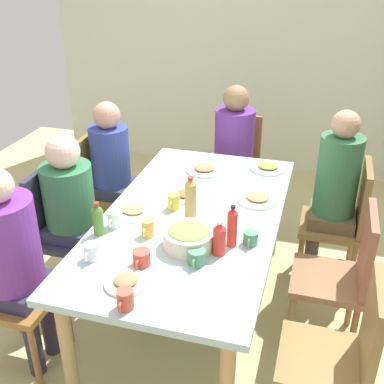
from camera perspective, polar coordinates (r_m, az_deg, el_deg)
ground_plane at (r=3.23m, az=-0.00°, el=-14.15°), size 5.77×5.77×0.00m
wall_left at (r=4.90m, az=8.35°, el=17.28°), size 0.12×4.27×2.60m
dining_table at (r=2.83m, az=-0.00°, el=-4.09°), size 1.85×1.00×0.74m
chair_0 at (r=2.82m, az=-21.43°, el=-10.14°), size 0.40×0.40×0.90m
person_0 at (r=2.65m, az=-20.63°, el=-6.94°), size 0.32×0.32×1.20m
chair_1 at (r=2.84m, az=17.49°, el=-9.04°), size 0.40×0.40×0.90m
chair_2 at (r=2.37m, az=17.38°, el=-17.70°), size 0.40×0.40×0.90m
chair_3 at (r=3.37m, az=17.56°, el=-2.97°), size 0.40×0.40×0.90m
person_3 at (r=3.26m, az=16.51°, el=0.57°), size 0.30×0.30×1.25m
chair_4 at (r=3.70m, az=-10.51°, el=0.77°), size 0.40×0.40×0.90m
person_4 at (r=3.58m, az=-9.43°, el=3.24°), size 0.30×0.30×1.17m
chair_5 at (r=4.03m, az=5.13°, el=3.45°), size 0.40×0.40×0.90m
person_5 at (r=3.87m, az=4.99°, el=5.70°), size 0.32×0.32×1.19m
chair_6 at (r=3.23m, az=-15.19°, el=-3.97°), size 0.40×0.40×0.90m
person_6 at (r=3.10m, az=-14.16°, el=-1.29°), size 0.32×0.32×1.15m
plate_0 at (r=2.27m, az=-7.84°, el=-10.53°), size 0.20×0.20×0.04m
plate_1 at (r=2.97m, az=7.80°, el=-0.77°), size 0.26×0.26×0.04m
plate_2 at (r=3.32m, az=1.49°, el=2.72°), size 0.25×0.25×0.04m
plate_3 at (r=3.39m, az=9.02°, el=2.91°), size 0.25×0.25×0.04m
plate_4 at (r=2.98m, az=-0.92°, el=-0.39°), size 0.20×0.20×0.04m
plate_5 at (r=2.82m, az=-6.94°, el=-2.26°), size 0.23×0.23×0.04m
bowl_0 at (r=2.48m, az=-0.41°, el=-5.37°), size 0.27×0.27×0.11m
cup_0 at (r=2.69m, az=-9.23°, el=-3.19°), size 0.11×0.07×0.09m
cup_1 at (r=2.37m, az=0.56°, el=-7.76°), size 0.12×0.09×0.08m
cup_2 at (r=2.84m, az=-2.21°, el=-1.14°), size 0.11×0.07×0.09m
cup_3 at (r=2.53m, az=6.94°, el=-5.45°), size 0.11×0.08×0.07m
cup_4 at (r=2.13m, az=-7.94°, el=-12.53°), size 0.11×0.07×0.09m
cup_5 at (r=2.45m, az=-11.87°, el=-6.95°), size 0.11×0.07×0.09m
cup_6 at (r=2.38m, az=-6.01°, el=-7.82°), size 0.12×0.09×0.08m
cup_7 at (r=2.59m, az=-5.26°, el=-4.28°), size 0.11×0.07×0.10m
bottle_0 at (r=2.47m, az=4.78°, el=-4.16°), size 0.05×0.05×0.24m
bottle_1 at (r=2.62m, az=-11.09°, el=-3.24°), size 0.06×0.06×0.19m
bottle_2 at (r=2.42m, az=3.26°, el=-5.57°), size 0.07×0.07×0.19m
bottle_3 at (r=2.71m, az=-0.22°, el=-0.79°), size 0.07×0.07×0.26m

